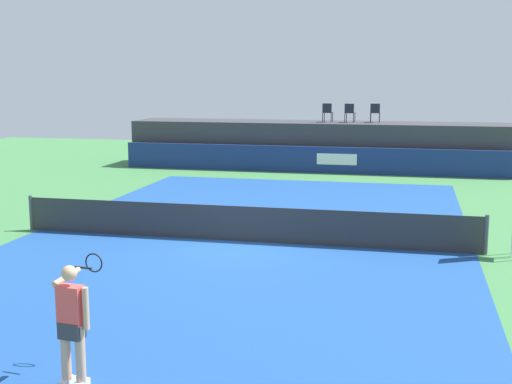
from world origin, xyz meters
TOP-DOWN VIEW (x-y plane):
  - ground_plane at (0.00, 3.00)m, footprint 48.00×48.00m
  - court_inner at (0.00, 0.00)m, footprint 12.00×22.00m
  - sponsor_wall at (0.00, 13.50)m, footprint 18.00×0.22m
  - spectator_platform at (0.00, 15.30)m, footprint 18.00×2.80m
  - spectator_chair_far_left at (0.40, 15.21)m, footprint 0.47×0.47m
  - spectator_chair_left at (1.44, 15.17)m, footprint 0.48×0.48m
  - spectator_chair_center at (2.61, 15.49)m, footprint 0.45×0.45m
  - tennis_net at (0.00, 0.00)m, footprint 12.40×0.02m
  - net_post_near at (-6.20, 0.00)m, footprint 0.10×0.10m
  - net_post_far at (6.20, 0.00)m, footprint 0.10×0.10m
  - tennis_player at (-0.22, -8.89)m, footprint 0.59×1.18m

SIDE VIEW (x-z plane):
  - ground_plane at x=0.00m, z-range 0.00..0.00m
  - court_inner at x=0.00m, z-range 0.00..0.00m
  - tennis_net at x=0.00m, z-range 0.00..0.95m
  - net_post_near at x=-6.20m, z-range 0.00..1.00m
  - net_post_far at x=6.20m, z-range 0.00..1.00m
  - sponsor_wall at x=0.00m, z-range 0.00..1.20m
  - tennis_player at x=-0.22m, z-range 0.07..1.84m
  - spectator_platform at x=0.00m, z-range 0.00..2.20m
  - spectator_chair_far_left at x=0.40m, z-range 2.25..3.14m
  - spectator_chair_left at x=1.44m, z-range 2.25..3.14m
  - spectator_chair_center at x=2.61m, z-range 2.25..3.14m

